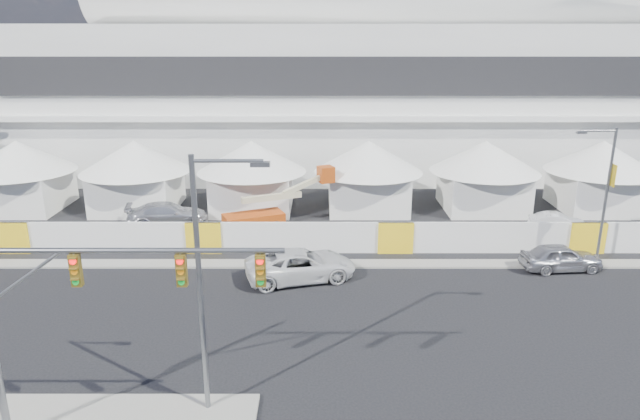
{
  "coord_description": "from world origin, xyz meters",
  "views": [
    {
      "loc": [
        1.29,
        -19.06,
        13.2
      ],
      "look_at": [
        1.28,
        10.0,
        4.2
      ],
      "focal_mm": 32.0,
      "sensor_mm": 36.0,
      "label": 1
    }
  ],
  "objects_px": {
    "lot_car_c": "(167,214)",
    "streetlight_curb": "(604,188)",
    "lot_car_a": "(558,222)",
    "boom_lift": "(265,216)",
    "streetlight_median": "(206,271)",
    "sedan_silver": "(561,257)",
    "pickup_curb": "(301,265)",
    "traffic_mast": "(51,325)"
  },
  "relations": [
    {
      "from": "lot_car_c",
      "to": "streetlight_curb",
      "type": "xyz_separation_m",
      "value": [
        27.28,
        -7.43,
        3.95
      ]
    },
    {
      "from": "lot_car_a",
      "to": "lot_car_c",
      "type": "distance_m",
      "value": 27.59
    },
    {
      "from": "lot_car_c",
      "to": "boom_lift",
      "type": "relative_size",
      "value": 0.67
    },
    {
      "from": "lot_car_c",
      "to": "streetlight_median",
      "type": "relative_size",
      "value": 0.6
    },
    {
      "from": "lot_car_c",
      "to": "boom_lift",
      "type": "height_order",
      "value": "boom_lift"
    },
    {
      "from": "sedan_silver",
      "to": "streetlight_median",
      "type": "xyz_separation_m",
      "value": [
        -17.87,
        -13.02,
        4.76
      ]
    },
    {
      "from": "pickup_curb",
      "to": "boom_lift",
      "type": "distance_m",
      "value": 8.71
    },
    {
      "from": "pickup_curb",
      "to": "streetlight_curb",
      "type": "distance_m",
      "value": 17.95
    },
    {
      "from": "lot_car_a",
      "to": "sedan_silver",
      "type": "bearing_deg",
      "value": 171.53
    },
    {
      "from": "boom_lift",
      "to": "streetlight_curb",
      "type": "bearing_deg",
      "value": -40.05
    },
    {
      "from": "streetlight_curb",
      "to": "streetlight_median",
      "type": "bearing_deg",
      "value": -145.67
    },
    {
      "from": "sedan_silver",
      "to": "lot_car_c",
      "type": "bearing_deg",
      "value": 66.99
    },
    {
      "from": "lot_car_a",
      "to": "boom_lift",
      "type": "xyz_separation_m",
      "value": [
        -20.44,
        0.04,
        0.48
      ]
    },
    {
      "from": "lot_car_a",
      "to": "traffic_mast",
      "type": "relative_size",
      "value": 0.39
    },
    {
      "from": "traffic_mast",
      "to": "boom_lift",
      "type": "distance_m",
      "value": 22.38
    },
    {
      "from": "lot_car_c",
      "to": "pickup_curb",
      "type": "bearing_deg",
      "value": -145.16
    },
    {
      "from": "boom_lift",
      "to": "sedan_silver",
      "type": "bearing_deg",
      "value": -44.18
    },
    {
      "from": "pickup_curb",
      "to": "streetlight_curb",
      "type": "height_order",
      "value": "streetlight_curb"
    },
    {
      "from": "pickup_curb",
      "to": "traffic_mast",
      "type": "distance_m",
      "value": 15.71
    },
    {
      "from": "streetlight_median",
      "to": "boom_lift",
      "type": "relative_size",
      "value": 1.11
    },
    {
      "from": "pickup_curb",
      "to": "boom_lift",
      "type": "relative_size",
      "value": 0.73
    },
    {
      "from": "streetlight_curb",
      "to": "boom_lift",
      "type": "distance_m",
      "value": 21.4
    },
    {
      "from": "pickup_curb",
      "to": "lot_car_c",
      "type": "distance_m",
      "value": 13.73
    },
    {
      "from": "streetlight_curb",
      "to": "lot_car_c",
      "type": "bearing_deg",
      "value": 164.77
    },
    {
      "from": "streetlight_median",
      "to": "boom_lift",
      "type": "bearing_deg",
      "value": 90.03
    },
    {
      "from": "pickup_curb",
      "to": "traffic_mast",
      "type": "relative_size",
      "value": 0.63
    },
    {
      "from": "pickup_curb",
      "to": "traffic_mast",
      "type": "height_order",
      "value": "traffic_mast"
    },
    {
      "from": "lot_car_c",
      "to": "boom_lift",
      "type": "bearing_deg",
      "value": -111.32
    },
    {
      "from": "streetlight_median",
      "to": "streetlight_curb",
      "type": "height_order",
      "value": "streetlight_median"
    },
    {
      "from": "pickup_curb",
      "to": "sedan_silver",
      "type": "bearing_deg",
      "value": -100.1
    },
    {
      "from": "sedan_silver",
      "to": "streetlight_curb",
      "type": "bearing_deg",
      "value": -76.79
    },
    {
      "from": "sedan_silver",
      "to": "lot_car_a",
      "type": "bearing_deg",
      "value": -25.33
    },
    {
      "from": "sedan_silver",
      "to": "streetlight_median",
      "type": "bearing_deg",
      "value": 121.16
    },
    {
      "from": "lot_car_a",
      "to": "streetlight_median",
      "type": "relative_size",
      "value": 0.41
    },
    {
      "from": "pickup_curb",
      "to": "boom_lift",
      "type": "bearing_deg",
      "value": 3.42
    },
    {
      "from": "pickup_curb",
      "to": "boom_lift",
      "type": "xyz_separation_m",
      "value": [
        -2.78,
        8.26,
        0.25
      ]
    },
    {
      "from": "lot_car_a",
      "to": "boom_lift",
      "type": "distance_m",
      "value": 20.45
    },
    {
      "from": "pickup_curb",
      "to": "lot_car_c",
      "type": "xyz_separation_m",
      "value": [
        -9.89,
        9.52,
        -0.03
      ]
    },
    {
      "from": "streetlight_median",
      "to": "streetlight_curb",
      "type": "distance_m",
      "value": 24.42
    },
    {
      "from": "sedan_silver",
      "to": "boom_lift",
      "type": "xyz_separation_m",
      "value": [
        -17.88,
        6.91,
        0.32
      ]
    },
    {
      "from": "streetlight_curb",
      "to": "boom_lift",
      "type": "bearing_deg",
      "value": 163.0
    },
    {
      "from": "lot_car_a",
      "to": "lot_car_c",
      "type": "relative_size",
      "value": 0.67
    }
  ]
}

